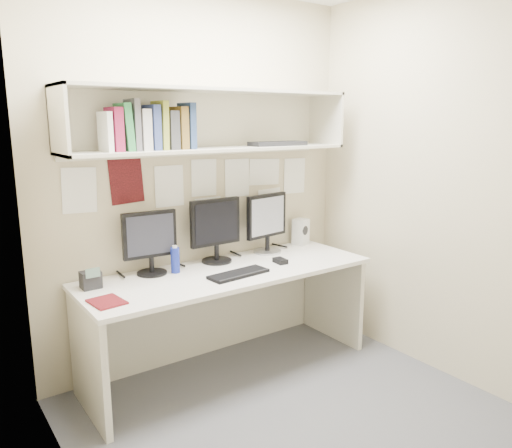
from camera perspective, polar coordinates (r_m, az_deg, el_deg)
floor at (r=3.21m, az=3.58°, el=-20.68°), size 2.40×2.00×0.01m
wall_back at (r=3.56m, az=-6.29°, el=4.95°), size 2.40×0.02×2.60m
wall_front at (r=2.07m, az=21.60°, el=-0.81°), size 2.40×0.02×2.60m
wall_left at (r=2.20m, az=-21.14°, el=-0.09°), size 0.02×2.00×2.60m
wall_right at (r=3.61m, az=18.94°, el=4.47°), size 0.02×2.00×2.60m
desk at (r=3.51m, az=-3.11°, el=-10.93°), size 2.00×0.70×0.73m
overhead_hutch at (r=3.42m, az=-5.28°, el=11.74°), size 2.00×0.38×0.40m
pinned_papers at (r=3.56m, az=-6.22°, el=4.15°), size 1.92×0.01×0.48m
monitor_left at (r=3.31m, az=-12.02°, el=-1.75°), size 0.36×0.20×0.42m
monitor_center at (r=3.52m, az=-4.64°, el=-0.42°), size 0.39×0.21×0.45m
monitor_right at (r=3.76m, az=1.24°, el=0.38°), size 0.38×0.21×0.45m
keyboard at (r=3.26m, az=-2.01°, el=-5.72°), size 0.42×0.18×0.02m
mouse at (r=3.53m, az=2.79°, el=-4.23°), size 0.08×0.11×0.03m
speaker at (r=4.04m, az=5.13°, el=-0.89°), size 0.13×0.14×0.21m
blue_bottle at (r=3.34m, az=-9.22°, el=-4.06°), size 0.06×0.06×0.19m
maroon_notebook at (r=2.91m, az=-16.68°, el=-8.51°), size 0.19×0.22×0.01m
desk_phone at (r=3.17m, az=-18.36°, el=-6.05°), size 0.12×0.11×0.14m
book_stack at (r=3.16m, az=-12.12°, el=10.68°), size 0.57×0.19×0.30m
hutch_tray at (r=3.62m, az=2.49°, el=9.17°), size 0.43×0.18×0.03m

